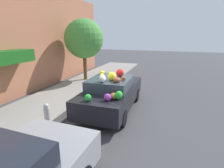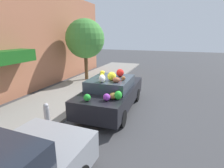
# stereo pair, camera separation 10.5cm
# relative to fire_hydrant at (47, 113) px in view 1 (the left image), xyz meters

# --- Properties ---
(ground_plane) EXTENTS (60.00, 60.00, 0.00)m
(ground_plane) POSITION_rel_fire_hydrant_xyz_m (2.06, -1.55, -0.45)
(ground_plane) COLOR #424244
(sidewalk_curb) EXTENTS (24.00, 3.20, 0.10)m
(sidewalk_curb) POSITION_rel_fire_hydrant_xyz_m (2.06, 1.15, -0.40)
(sidewalk_curb) COLOR gray
(sidewalk_curb) RESTS_ON ground
(building_facade) EXTENTS (18.00, 1.20, 5.78)m
(building_facade) POSITION_rel_fire_hydrant_xyz_m (1.93, 3.36, 2.40)
(building_facade) COLOR #B26B4C
(building_facade) RESTS_ON ground
(street_tree) EXTENTS (2.58, 2.58, 4.05)m
(street_tree) POSITION_rel_fire_hydrant_xyz_m (6.05, 1.66, 2.40)
(street_tree) COLOR brown
(street_tree) RESTS_ON sidewalk_curb
(fire_hydrant) EXTENTS (0.20, 0.20, 0.70)m
(fire_hydrant) POSITION_rel_fire_hydrant_xyz_m (0.00, 0.00, 0.00)
(fire_hydrant) COLOR #B2B2B7
(fire_hydrant) RESTS_ON sidewalk_curb
(art_car) EXTENTS (4.27, 1.91, 1.76)m
(art_car) POSITION_rel_fire_hydrant_xyz_m (2.01, -1.73, 0.32)
(art_car) COLOR black
(art_car) RESTS_ON ground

